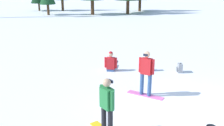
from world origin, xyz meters
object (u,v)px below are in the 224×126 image
snowboarder_midground (146,72)px  backpack_blue (150,66)px  snowboarder_foreground (107,105)px  snowboarder_background (111,63)px  backpack_grey (180,68)px

snowboarder_midground → backpack_blue: (1.56, 2.44, -0.74)m
snowboarder_foreground → snowboarder_background: 5.62m
snowboarder_midground → snowboarder_background: bearing=92.7°
snowboarder_background → backpack_blue: (1.72, -0.83, -0.13)m
backpack_grey → snowboarder_background: bearing=152.1°
snowboarder_background → backpack_grey: bearing=-27.9°
snowboarder_midground → backpack_blue: snowboarder_midground is taller
snowboarder_background → backpack_blue: bearing=-25.8°
snowboarder_midground → snowboarder_background: snowboarder_midground is taller
snowboarder_foreground → snowboarder_background: size_ratio=1.03×
snowboarder_foreground → backpack_blue: snowboarder_foreground is taller
snowboarder_background → backpack_grey: snowboarder_background is taller
snowboarder_midground → backpack_grey: size_ratio=3.79×
snowboarder_background → backpack_grey: (2.94, -1.56, -0.13)m
backpack_grey → backpack_blue: bearing=149.2°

